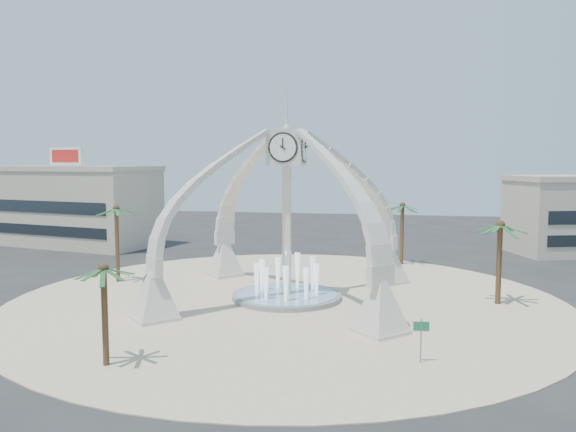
% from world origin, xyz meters
% --- Properties ---
extents(ground, '(140.00, 140.00, 0.00)m').
position_xyz_m(ground, '(0.00, 0.00, 0.00)').
color(ground, '#282828').
rests_on(ground, ground).
extents(plaza, '(40.00, 40.00, 0.06)m').
position_xyz_m(plaza, '(0.00, 0.00, 0.03)').
color(plaza, beige).
rests_on(plaza, ground).
extents(clock_tower, '(17.94, 17.94, 16.30)m').
position_xyz_m(clock_tower, '(-0.00, -0.00, 6.49)').
color(clock_tower, silver).
rests_on(clock_tower, ground).
extents(fountain, '(8.00, 8.00, 3.62)m').
position_xyz_m(fountain, '(0.00, 0.00, 0.29)').
color(fountain, gray).
rests_on(fountain, ground).
extents(building_nw, '(23.75, 13.73, 11.90)m').
position_xyz_m(building_nw, '(-32.00, 22.00, 4.83)').
color(building_nw, '#B8A990').
rests_on(building_nw, ground).
extents(palm_east, '(4.68, 4.68, 6.43)m').
position_xyz_m(palm_east, '(14.92, 1.57, 5.60)').
color(palm_east, brown).
rests_on(palm_east, ground).
extents(palm_west, '(4.21, 4.21, 6.88)m').
position_xyz_m(palm_west, '(-15.08, 2.93, 6.10)').
color(palm_west, brown).
rests_on(palm_west, ground).
extents(palm_north, '(4.59, 4.59, 6.56)m').
position_xyz_m(palm_north, '(8.15, 16.05, 5.77)').
color(palm_north, brown).
rests_on(palm_north, ground).
extents(palm_south, '(4.05, 4.05, 5.51)m').
position_xyz_m(palm_south, '(-5.91, -15.09, 4.82)').
color(palm_south, brown).
rests_on(palm_south, ground).
extents(street_sign, '(0.84, 0.13, 2.28)m').
position_xyz_m(street_sign, '(9.26, -11.59, 1.63)').
color(street_sign, slate).
rests_on(street_sign, ground).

